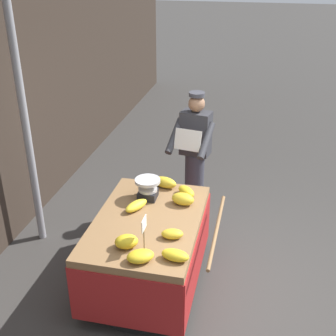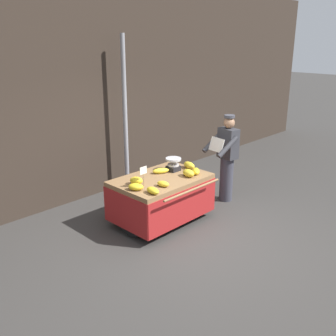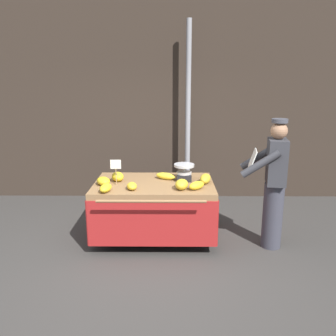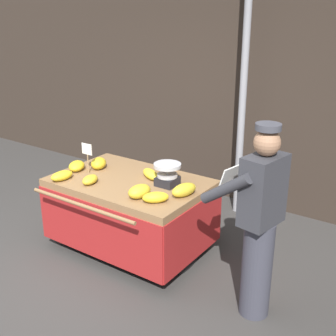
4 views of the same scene
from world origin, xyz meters
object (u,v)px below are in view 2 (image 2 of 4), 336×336
(banana_bunch_1, at_px, (136,181))
(banana_bunch_6, at_px, (161,171))
(banana_bunch_3, at_px, (163,184))
(banana_bunch_5, at_px, (189,165))
(weighing_scale, at_px, (173,164))
(banana_bunch_0, at_px, (136,187))
(vendor_person, at_px, (227,158))
(price_sign, at_px, (143,172))
(banana_bunch_2, at_px, (153,191))
(street_pole, at_px, (125,117))
(banana_cart, at_px, (161,190))
(banana_bunch_7, at_px, (196,171))
(banana_bunch_4, at_px, (189,173))

(banana_bunch_1, xyz_separation_m, banana_bunch_6, (0.66, 0.10, -0.02))
(banana_bunch_3, xyz_separation_m, banana_bunch_6, (0.42, 0.48, 0.00))
(banana_bunch_3, xyz_separation_m, banana_bunch_5, (0.96, 0.29, 0.02))
(weighing_scale, height_order, banana_bunch_3, weighing_scale)
(banana_bunch_0, distance_m, vendor_person, 2.23)
(banana_bunch_0, distance_m, banana_bunch_6, 0.87)
(price_sign, bearing_deg, banana_bunch_3, -42.19)
(banana_bunch_2, xyz_separation_m, banana_bunch_6, (0.74, 0.57, -0.00))
(weighing_scale, distance_m, vendor_person, 1.20)
(weighing_scale, bearing_deg, banana_bunch_0, -168.53)
(banana_bunch_0, distance_m, banana_bunch_2, 0.31)
(street_pole, distance_m, weighing_scale, 1.58)
(banana_cart, distance_m, banana_bunch_5, 0.75)
(banana_bunch_0, height_order, banana_bunch_5, banana_bunch_5)
(banana_bunch_7, bearing_deg, street_pole, 91.09)
(banana_bunch_0, bearing_deg, banana_bunch_5, 3.88)
(banana_cart, height_order, banana_bunch_3, banana_bunch_3)
(banana_bunch_1, distance_m, banana_bunch_2, 0.48)
(banana_bunch_5, bearing_deg, banana_bunch_0, -176.12)
(banana_bunch_7, bearing_deg, price_sign, 169.61)
(banana_bunch_1, bearing_deg, weighing_scale, 2.52)
(banana_bunch_2, bearing_deg, weighing_scale, 27.35)
(street_pole, bearing_deg, banana_bunch_2, -119.53)
(banana_bunch_5, bearing_deg, banana_bunch_6, 161.11)
(banana_cart, distance_m, banana_bunch_1, 0.58)
(banana_bunch_3, relative_size, banana_bunch_6, 0.71)
(price_sign, relative_size, banana_bunch_0, 1.39)
(weighing_scale, xyz_separation_m, banana_bunch_5, (0.28, -0.13, -0.06))
(banana_bunch_1, bearing_deg, banana_bunch_2, -99.60)
(banana_cart, height_order, banana_bunch_1, banana_bunch_1)
(banana_bunch_5, bearing_deg, price_sign, -175.96)
(banana_cart, height_order, banana_bunch_4, banana_bunch_4)
(price_sign, distance_m, banana_bunch_3, 0.37)
(price_sign, distance_m, banana_bunch_6, 0.73)
(banana_bunch_1, height_order, vendor_person, vendor_person)
(street_pole, height_order, banana_bunch_3, street_pole)
(banana_bunch_2, bearing_deg, banana_bunch_1, 80.40)
(banana_bunch_4, height_order, vendor_person, vendor_person)
(banana_bunch_5, height_order, banana_bunch_7, banana_bunch_5)
(price_sign, height_order, banana_bunch_1, price_sign)
(street_pole, xyz_separation_m, banana_bunch_5, (0.17, -1.57, -0.70))
(weighing_scale, relative_size, banana_bunch_3, 1.33)
(street_pole, height_order, banana_bunch_5, street_pole)
(street_pole, height_order, banana_bunch_4, street_pole)
(banana_bunch_2, height_order, banana_bunch_7, banana_bunch_7)
(banana_bunch_1, relative_size, banana_bunch_7, 0.87)
(banana_bunch_1, height_order, banana_bunch_7, banana_bunch_1)
(weighing_scale, height_order, banana_bunch_0, weighing_scale)
(banana_bunch_6, bearing_deg, banana_bunch_4, -65.27)
(weighing_scale, height_order, banana_bunch_1, weighing_scale)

